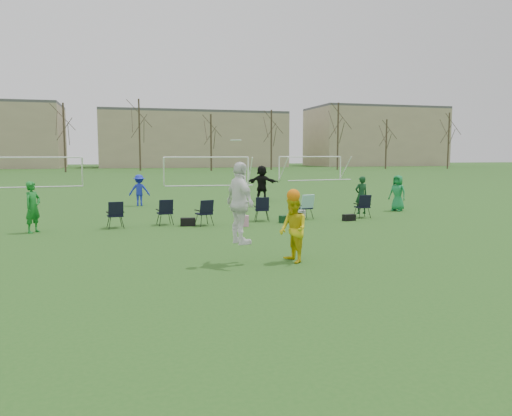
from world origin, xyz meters
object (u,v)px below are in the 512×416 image
object	(u,v)px
fielder_black	(262,183)
center_contest	(263,214)
fielder_green_near	(33,207)
fielder_green_far	(398,193)
goal_right	(311,161)
goal_left	(35,163)
goal_mid	(207,163)
fielder_blue	(139,190)

from	to	relation	value
fielder_black	center_contest	bearing A→B (deg)	112.92
fielder_green_near	fielder_green_far	distance (m)	15.62
center_contest	goal_right	bearing A→B (deg)	66.79
fielder_green_near	goal_left	size ratio (longest dim) A/B	0.24
fielder_green_near	center_contest	bearing A→B (deg)	-103.35
goal_left	goal_mid	distance (m)	14.14
fielder_green_far	goal_left	world-z (taller)	goal_left
fielder_blue	center_contest	distance (m)	14.98
fielder_green_near	goal_mid	distance (m)	26.72
fielder_blue	goal_mid	world-z (taller)	goal_mid
fielder_green_near	goal_mid	world-z (taller)	goal_mid
fielder_blue	goal_right	distance (m)	29.08
fielder_green_near	fielder_blue	distance (m)	9.00
fielder_green_near	fielder_green_far	xyz separation A→B (m)	(15.41, 2.56, -0.03)
center_contest	fielder_blue	bearing A→B (deg)	99.01
fielder_black	goal_right	xyz separation A→B (m)	(11.43, 21.37, 0.92)
center_contest	goal_mid	bearing A→B (deg)	82.72
fielder_black	goal_mid	size ratio (longest dim) A/B	0.27
fielder_blue	goal_mid	xyz separation A→B (m)	(6.35, 16.53, 1.12)
fielder_green_far	center_contest	xyz separation A→B (m)	(-9.24, -9.20, 0.37)
fielder_green_near	goal_right	distance (m)	37.87
fielder_black	center_contest	distance (m)	16.60
fielder_green_far	goal_mid	distance (m)	22.76
goal_mid	goal_right	bearing A→B (deg)	30.57
fielder_green_far	center_contest	world-z (taller)	center_contest
fielder_green_near	fielder_green_far	size ratio (longest dim) A/B	1.04
center_contest	goal_mid	distance (m)	31.58
goal_mid	fielder_green_near	bearing A→B (deg)	-108.39
fielder_green_far	fielder_black	bearing A→B (deg)	-176.22
fielder_blue	fielder_green_far	bearing A→B (deg)	158.54
fielder_green_near	goal_mid	bearing A→B (deg)	11.38
fielder_blue	fielder_black	distance (m)	7.01
fielder_green_far	fielder_green_near	bearing A→B (deg)	-111.45
center_contest	goal_left	world-z (taller)	center_contest
fielder_black	center_contest	world-z (taller)	center_contest
fielder_green_far	goal_mid	bearing A→B (deg)	162.43
fielder_black	goal_mid	bearing A→B (deg)	-48.99
fielder_green_near	fielder_blue	bearing A→B (deg)	8.65
fielder_green_near	fielder_blue	size ratio (longest dim) A/B	1.08
fielder_green_far	goal_left	xyz separation A→B (m)	(-19.24, 24.12, 1.08)
goal_right	goal_mid	bearing A→B (deg)	-161.43
fielder_black	goal_left	bearing A→B (deg)	-11.12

